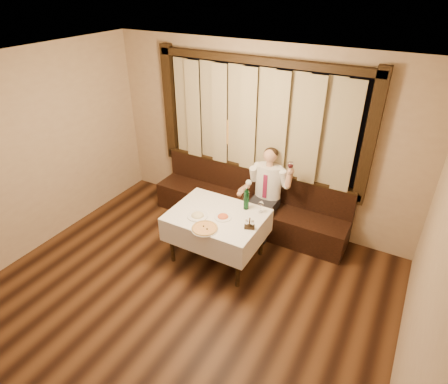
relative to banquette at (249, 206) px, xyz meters
The scene contains 10 objects.
room 2.12m from the banquette, 90.03° to the right, with size 5.01×6.01×2.81m.
banquette is the anchor object (origin of this frame).
dining_table 1.08m from the banquette, 90.00° to the right, with size 1.27×0.97×0.76m.
pizza 1.48m from the banquette, 88.34° to the right, with size 0.35×0.35×0.04m.
pasta_red 1.17m from the banquette, 83.82° to the right, with size 0.24×0.24×0.08m.
pasta_cream 1.31m from the banquette, 99.24° to the right, with size 0.28×0.28×0.09m.
green_bottle 0.97m from the banquette, 67.99° to the right, with size 0.07×0.07×0.34m.
table_wine_glass 1.03m from the banquette, 54.25° to the right, with size 0.07×0.07×0.18m.
cruet_caddy 1.32m from the banquette, 64.41° to the right, with size 0.15×0.11×0.14m.
seated_man 0.61m from the banquette, 15.22° to the right, with size 0.76×0.57×1.40m.
Camera 1 is at (2.14, -1.95, 3.59)m, focal length 30.00 mm.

